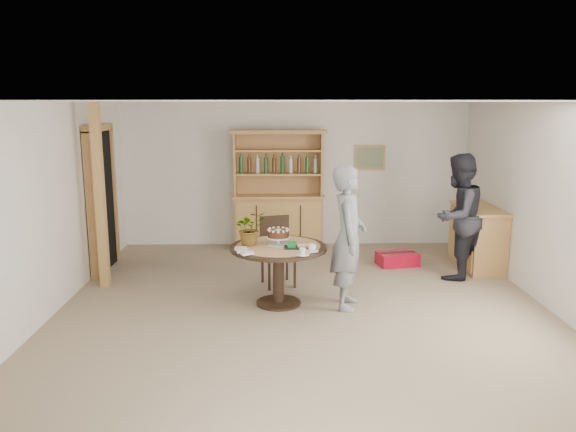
% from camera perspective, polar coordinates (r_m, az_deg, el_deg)
% --- Properties ---
extents(ground, '(7.00, 7.00, 0.00)m').
position_cam_1_polar(ground, '(6.75, 1.70, -10.18)').
color(ground, tan).
rests_on(ground, ground).
extents(room_shell, '(6.04, 7.04, 2.52)m').
position_cam_1_polar(room_shell, '(6.33, 1.81, 4.66)').
color(room_shell, white).
rests_on(room_shell, ground).
extents(doorway, '(0.13, 1.10, 2.18)m').
position_cam_1_polar(doorway, '(8.78, -18.44, 1.81)').
color(doorway, black).
rests_on(doorway, ground).
extents(pine_post, '(0.12, 0.12, 2.50)m').
position_cam_1_polar(pine_post, '(7.94, -18.57, 1.88)').
color(pine_post, tan).
rests_on(pine_post, ground).
extents(hutch, '(1.62, 0.54, 2.04)m').
position_cam_1_polar(hutch, '(9.68, -0.98, 0.74)').
color(hutch, tan).
rests_on(hutch, ground).
extents(sideboard, '(0.54, 1.26, 0.94)m').
position_cam_1_polar(sideboard, '(9.04, 18.70, -2.04)').
color(sideboard, tan).
rests_on(sideboard, ground).
extents(dining_table, '(1.20, 1.20, 0.76)m').
position_cam_1_polar(dining_table, '(6.96, -0.98, -4.25)').
color(dining_table, black).
rests_on(dining_table, ground).
extents(dining_chair, '(0.52, 0.52, 0.95)m').
position_cam_1_polar(dining_chair, '(7.78, -1.16, -3.09)').
color(dining_chair, black).
rests_on(dining_chair, ground).
extents(birthday_cake, '(0.30, 0.30, 0.20)m').
position_cam_1_polar(birthday_cake, '(6.94, -0.99, -1.92)').
color(birthday_cake, white).
rests_on(birthday_cake, dining_table).
extents(flower_vase, '(0.47, 0.44, 0.42)m').
position_cam_1_polar(flower_vase, '(6.93, -3.89, -1.23)').
color(flower_vase, '#3F7233').
rests_on(flower_vase, dining_table).
extents(gift_tray, '(0.30, 0.20, 0.08)m').
position_cam_1_polar(gift_tray, '(6.80, 0.83, -3.05)').
color(gift_tray, black).
rests_on(gift_tray, dining_table).
extents(coffee_cup_a, '(0.15, 0.15, 0.09)m').
position_cam_1_polar(coffee_cup_a, '(6.66, 2.47, -3.26)').
color(coffee_cup_a, white).
rests_on(coffee_cup_a, dining_table).
extents(coffee_cup_b, '(0.15, 0.15, 0.08)m').
position_cam_1_polar(coffee_cup_b, '(6.49, 1.50, -3.69)').
color(coffee_cup_b, white).
rests_on(coffee_cup_b, dining_table).
extents(napkins, '(0.24, 0.33, 0.03)m').
position_cam_1_polar(napkins, '(6.63, -4.53, -3.56)').
color(napkins, white).
rests_on(napkins, dining_table).
extents(teen_boy, '(0.52, 0.70, 1.77)m').
position_cam_1_polar(teen_boy, '(6.85, 6.14, -2.16)').
color(teen_boy, slate).
rests_on(teen_boy, ground).
extents(adult_person, '(1.10, 1.08, 1.79)m').
position_cam_1_polar(adult_person, '(8.32, 16.85, -0.07)').
color(adult_person, black).
rests_on(adult_person, ground).
extents(red_suitcase, '(0.66, 0.50, 0.21)m').
position_cam_1_polar(red_suitcase, '(8.92, 11.03, -4.28)').
color(red_suitcase, red).
rests_on(red_suitcase, ground).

